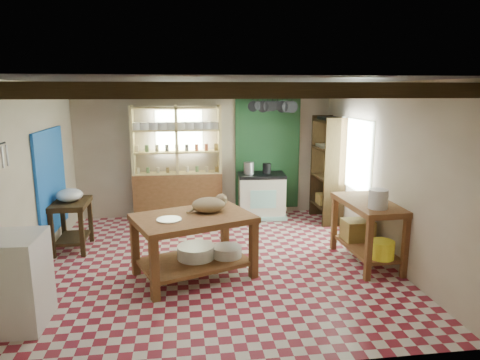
{
  "coord_description": "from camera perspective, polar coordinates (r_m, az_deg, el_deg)",
  "views": [
    {
      "loc": [
        -0.44,
        -5.89,
        2.49
      ],
      "look_at": [
        0.4,
        0.3,
        1.16
      ],
      "focal_mm": 32.0,
      "sensor_mm": 36.0,
      "label": 1
    }
  ],
  "objects": [
    {
      "name": "floor",
      "position": [
        6.42,
        -3.21,
        -10.96
      ],
      "size": [
        5.0,
        5.0,
        0.02
      ],
      "primitive_type": "cube",
      "color": "maroon",
      "rests_on": "ground"
    },
    {
      "name": "ceiling",
      "position": [
        5.91,
        -3.51,
        13.04
      ],
      "size": [
        5.0,
        5.0,
        0.02
      ],
      "primitive_type": "cube",
      "color": "#414146",
      "rests_on": "wall_back"
    },
    {
      "name": "wall_back",
      "position": [
        8.49,
        -4.66,
        3.89
      ],
      "size": [
        5.0,
        0.04,
        2.6
      ],
      "primitive_type": "cube",
      "color": "#B8AB94",
      "rests_on": "floor"
    },
    {
      "name": "wall_front",
      "position": [
        3.62,
        -0.26,
        -7.18
      ],
      "size": [
        5.0,
        0.04,
        2.6
      ],
      "primitive_type": "cube",
      "color": "#B8AB94",
      "rests_on": "floor"
    },
    {
      "name": "wall_left",
      "position": [
        6.35,
        -26.45,
        -0.08
      ],
      "size": [
        0.04,
        5.0,
        2.6
      ],
      "primitive_type": "cube",
      "color": "#B8AB94",
      "rests_on": "floor"
    },
    {
      "name": "wall_right",
      "position": [
        6.69,
        18.52,
        1.12
      ],
      "size": [
        0.04,
        5.0,
        2.6
      ],
      "primitive_type": "cube",
      "color": "#B8AB94",
      "rests_on": "floor"
    },
    {
      "name": "ceiling_beams",
      "position": [
        5.91,
        -3.49,
        11.87
      ],
      "size": [
        5.0,
        3.8,
        0.15
      ],
      "primitive_type": "cube",
      "color": "#372713",
      "rests_on": "ceiling"
    },
    {
      "name": "blue_wall_patch",
      "position": [
        7.22,
        -23.86,
        -0.14
      ],
      "size": [
        0.04,
        1.4,
        1.6
      ],
      "primitive_type": "cube",
      "color": "blue",
      "rests_on": "wall_left"
    },
    {
      "name": "green_wall_patch",
      "position": [
        8.62,
        3.69,
        3.69
      ],
      "size": [
        1.3,
        0.04,
        2.3
      ],
      "primitive_type": "cube",
      "color": "#1B4524",
      "rests_on": "wall_back"
    },
    {
      "name": "window_back",
      "position": [
        8.41,
        -8.13,
        6.48
      ],
      "size": [
        0.9,
        0.02,
        0.8
      ],
      "primitive_type": "cube",
      "color": "silver",
      "rests_on": "wall_back"
    },
    {
      "name": "window_right",
      "position": [
        7.57,
        15.12,
        3.29
      ],
      "size": [
        0.02,
        1.3,
        1.2
      ],
      "primitive_type": "cube",
      "color": "silver",
      "rests_on": "wall_right"
    },
    {
      "name": "pot_rack",
      "position": [
        8.13,
        4.37,
        9.77
      ],
      "size": [
        0.86,
        0.12,
        0.36
      ],
      "primitive_type": "cube",
      "color": "black",
      "rests_on": "ceiling"
    },
    {
      "name": "shelving_unit",
      "position": [
        8.32,
        -8.36,
        2.24
      ],
      "size": [
        1.7,
        0.34,
        2.2
      ],
      "primitive_type": "cube",
      "color": "#D7C07C",
      "rests_on": "floor"
    },
    {
      "name": "tall_rack",
      "position": [
        8.29,
        11.58,
        1.39
      ],
      "size": [
        0.4,
        0.86,
        2.0
      ],
      "primitive_type": "cube",
      "color": "#372713",
      "rests_on": "floor"
    },
    {
      "name": "work_table",
      "position": [
        5.85,
        -6.19,
        -8.73
      ],
      "size": [
        1.76,
        1.47,
        0.85
      ],
      "primitive_type": "cube",
      "rotation": [
        0.0,
        0.0,
        0.36
      ],
      "color": "brown",
      "rests_on": "floor"
    },
    {
      "name": "stove",
      "position": [
        8.44,
        2.87,
        -2.09
      ],
      "size": [
        0.94,
        0.66,
        0.88
      ],
      "primitive_type": "cube",
      "rotation": [
        0.0,
        0.0,
        -0.06
      ],
      "color": "beige",
      "rests_on": "floor"
    },
    {
      "name": "prep_table",
      "position": [
        7.25,
        -21.48,
        -5.67
      ],
      "size": [
        0.54,
        0.78,
        0.79
      ],
      "primitive_type": "cube",
      "rotation": [
        0.0,
        0.0,
        0.01
      ],
      "color": "#372713",
      "rests_on": "floor"
    },
    {
      "name": "white_cabinet",
      "position": [
        5.21,
        -27.59,
        -11.88
      ],
      "size": [
        0.57,
        0.68,
        1.0
      ],
      "primitive_type": "cube",
      "rotation": [
        0.0,
        0.0,
        -0.02
      ],
      "color": "silver",
      "rests_on": "floor"
    },
    {
      "name": "right_counter",
      "position": [
        6.52,
        16.57,
        -6.68
      ],
      "size": [
        0.69,
        1.31,
        0.92
      ],
      "primitive_type": "cube",
      "rotation": [
        0.0,
        0.0,
        0.04
      ],
      "color": "brown",
      "rests_on": "floor"
    },
    {
      "name": "cat",
      "position": [
        5.83,
        -4.21,
        -3.32
      ],
      "size": [
        0.57,
        0.53,
        0.2
      ],
      "primitive_type": "ellipsoid",
      "rotation": [
        0.0,
        0.0,
        0.54
      ],
      "color": "#987F58",
      "rests_on": "work_table"
    },
    {
      "name": "steel_tray",
      "position": [
        5.55,
        -9.44,
        -5.23
      ],
      "size": [
        0.41,
        0.41,
        0.02
      ],
      "primitive_type": "cylinder",
      "rotation": [
        0.0,
        0.0,
        0.36
      ],
      "color": "#B4B3BB",
      "rests_on": "work_table"
    },
    {
      "name": "basin_large",
      "position": [
        5.95,
        -5.9,
        -9.51
      ],
      "size": [
        0.66,
        0.66,
        0.18
      ],
      "primitive_type": "cylinder",
      "rotation": [
        0.0,
        0.0,
        0.36
      ],
      "color": "silver",
      "rests_on": "work_table"
    },
    {
      "name": "basin_small",
      "position": [
        5.99,
        -1.75,
        -9.5
      ],
      "size": [
        0.52,
        0.52,
        0.14
      ],
      "primitive_type": "cylinder",
      "rotation": [
        0.0,
        0.0,
        0.36
      ],
      "color": "silver",
      "rests_on": "work_table"
    },
    {
      "name": "kettle_left",
      "position": [
        8.29,
        1.19,
        1.61
      ],
      "size": [
        0.21,
        0.21,
        0.23
      ],
      "primitive_type": "cylinder",
      "rotation": [
        0.0,
        0.0,
        -0.06
      ],
      "color": "#B4B3BB",
      "rests_on": "stove"
    },
    {
      "name": "kettle_right",
      "position": [
        8.33,
        3.59,
        1.54
      ],
      "size": [
        0.17,
        0.17,
        0.2
      ],
      "primitive_type": "cylinder",
      "rotation": [
        0.0,
        0.0,
        -0.06
      ],
      "color": "black",
      "rests_on": "stove"
    },
    {
      "name": "enamel_bowl",
      "position": [
        7.13,
        -21.79,
        -1.88
      ],
      "size": [
        0.4,
        0.4,
        0.2
      ],
      "primitive_type": "ellipsoid",
      "rotation": [
        0.0,
        0.0,
        0.01
      ],
      "color": "silver",
      "rests_on": "prep_table"
    },
    {
      "name": "white_bucket",
      "position": [
        6.03,
        17.95,
        -2.42
      ],
      "size": [
        0.27,
        0.27,
        0.26
      ],
      "primitive_type": "cylinder",
      "rotation": [
        0.0,
        0.0,
        0.04
      ],
      "color": "silver",
      "rests_on": "right_counter"
    },
    {
      "name": "wicker_basket",
      "position": [
        6.79,
        15.42,
        -6.41
      ],
      "size": [
        0.45,
        0.37,
        0.31
      ],
      "primitive_type": "cube",
      "rotation": [
        0.0,
        0.0,
        0.04
      ],
      "color": "olive",
      "rests_on": "right_counter"
    },
    {
      "name": "yellow_tub",
      "position": [
        6.17,
        18.38,
        -8.78
      ],
      "size": [
        0.34,
        0.34,
        0.24
      ],
      "primitive_type": "cylinder",
      "rotation": [
        0.0,
        0.0,
        0.04
      ],
      "color": "#FFF52A",
      "rests_on": "right_counter"
    }
  ]
}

